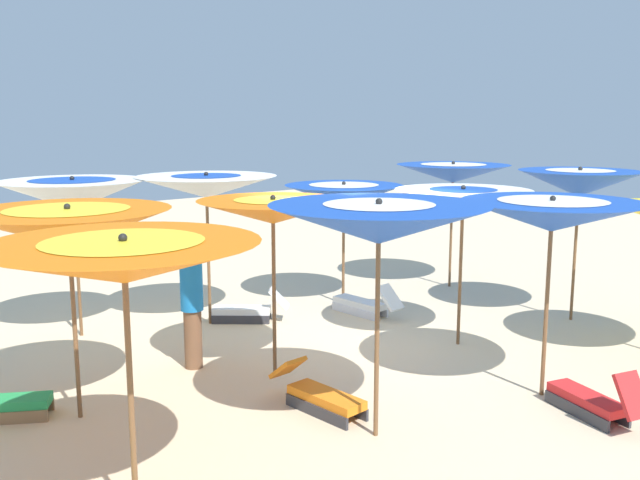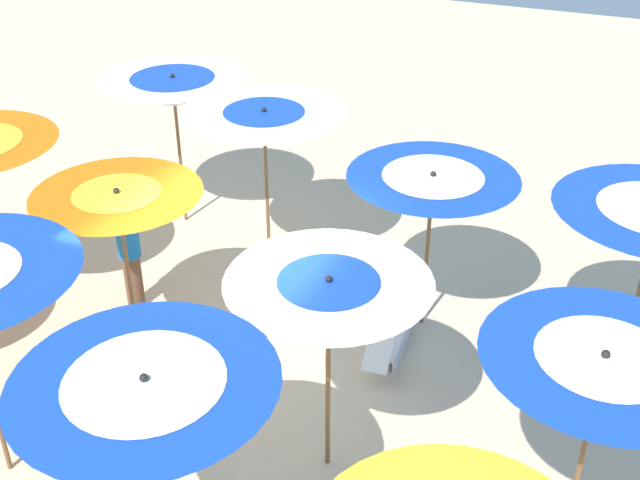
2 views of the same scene
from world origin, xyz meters
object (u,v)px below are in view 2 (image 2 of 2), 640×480
beach_umbrella_8 (147,398)px  lounger_4 (57,402)px  beach_umbrella_7 (329,297)px  lounger_0 (390,339)px  beach_umbrella_3 (264,124)px  beachgoer_0 (129,249)px  beach_umbrella_0 (174,91)px  beach_umbrella_10 (600,377)px  beach_umbrella_6 (432,189)px  beach_umbrella_4 (118,205)px  lounger_3 (294,271)px

beach_umbrella_8 → lounger_4: (2.35, -1.38, -2.01)m
beach_umbrella_7 → lounger_0: size_ratio=1.71×
beach_umbrella_3 → beachgoer_0: size_ratio=1.45×
beach_umbrella_0 → beach_umbrella_10: 7.93m
beach_umbrella_7 → beach_umbrella_0: bearing=-44.3°
beach_umbrella_6 → beach_umbrella_8: 4.78m
beach_umbrella_3 → beach_umbrella_10: 5.99m
beach_umbrella_4 → beachgoer_0: size_ratio=1.38×
lounger_3 → lounger_0: bearing=-168.0°
beach_umbrella_7 → lounger_4: bearing=9.2°
lounger_0 → lounger_4: 4.02m
beach_umbrella_3 → beach_umbrella_10: size_ratio=0.97×
beach_umbrella_7 → lounger_3: beach_umbrella_7 is taller
beach_umbrella_6 → beach_umbrella_10: 3.91m
beach_umbrella_6 → beach_umbrella_10: bearing=124.9°
beach_umbrella_0 → lounger_3: beach_umbrella_0 is taller
lounger_0 → beachgoer_0: (3.52, 0.36, 0.70)m
beach_umbrella_8 → beach_umbrella_10: bearing=-155.2°
beach_umbrella_6 → lounger_3: size_ratio=1.89×
beach_umbrella_6 → lounger_0: 1.95m
beach_umbrella_10 → lounger_3: 5.78m
beach_umbrella_4 → beach_umbrella_7: (-2.84, 0.74, -0.03)m
lounger_0 → beach_umbrella_4: bearing=110.8°
beach_umbrella_8 → beach_umbrella_10: (-3.20, -1.48, 0.09)m
beach_umbrella_3 → beach_umbrella_10: (-4.71, 3.70, 0.04)m
beach_umbrella_0 → beach_umbrella_3: bearing=158.7°
beach_umbrella_0 → beach_umbrella_7: (-4.13, 4.02, -0.07)m
beach_umbrella_7 → lounger_3: size_ratio=2.02×
beach_umbrella_6 → lounger_3: beach_umbrella_6 is taller
beach_umbrella_10 → lounger_4: size_ratio=1.91×
beach_umbrella_7 → lounger_3: bearing=-60.0°
beach_umbrella_4 → beach_umbrella_7: bearing=165.4°
beach_umbrella_8 → beachgoer_0: bearing=-52.2°
beach_umbrella_0 → lounger_4: size_ratio=1.85×
lounger_3 → beach_umbrella_8: bearing=142.3°
beach_umbrella_6 → lounger_4: beach_umbrella_6 is taller
beach_umbrella_10 → beach_umbrella_6: bearing=-55.1°
beach_umbrella_0 → beach_umbrella_7: size_ratio=1.04×
beach_umbrella_4 → beach_umbrella_8: 3.35m
beach_umbrella_6 → lounger_4: bearing=44.8°
beach_umbrella_6 → beach_umbrella_8: (0.97, 4.68, 0.22)m
lounger_0 → beachgoer_0: 3.61m
beach_umbrella_0 → lounger_3: (-2.39, 1.02, -2.00)m
beach_umbrella_0 → beach_umbrella_6: 4.52m
beach_umbrella_7 → beach_umbrella_8: size_ratio=0.97×
beach_umbrella_3 → beachgoer_0: (1.24, 1.62, -1.35)m
beach_umbrella_3 → lounger_4: beach_umbrella_3 is taller
lounger_4 → beachgoer_0: beachgoer_0 is taller
beach_umbrella_8 → beach_umbrella_4: bearing=-51.5°
beach_umbrella_7 → beach_umbrella_6: bearing=-94.5°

